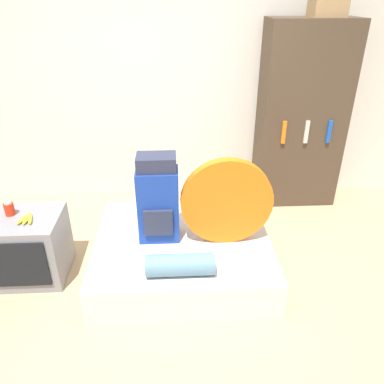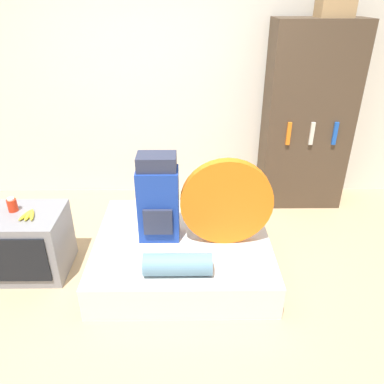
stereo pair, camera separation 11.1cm
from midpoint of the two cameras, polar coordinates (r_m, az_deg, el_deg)
name	(u,v)px [view 2 (the right image)]	position (r m, az deg, el deg)	size (l,w,h in m)	color
ground_plane	(169,303)	(3.11, -2.46, -16.54)	(16.00, 16.00, 0.00)	tan
wall_back	(173,84)	(4.26, -2.10, 16.13)	(8.00, 0.05, 2.60)	silver
bed	(183,251)	(3.37, -0.45, -9.02)	(1.50, 1.33, 0.30)	silver
backpack	(158,199)	(3.12, -4.15, -1.12)	(0.34, 0.25, 0.76)	navy
tent_bag	(227,203)	(3.06, 6.33, -1.62)	(0.76, 0.08, 0.76)	orange
sleeping_roll	(178,264)	(2.86, -1.06, -10.99)	(0.52, 0.17, 0.17)	#5B849E
television	(29,243)	(3.51, -22.74, -7.16)	(0.63, 0.53, 0.57)	gray
canister	(12,205)	(3.42, -24.88, -1.79)	(0.08, 0.08, 0.12)	red
banana_bunch	(29,215)	(3.30, -22.73, -3.24)	(0.13, 0.18, 0.03)	yellow
bookshelf	(307,119)	(4.27, 17.85, 10.54)	(0.90, 0.45, 1.98)	#473828
cardboard_box	(335,7)	(4.13, 21.76, 24.72)	(0.32, 0.26, 0.18)	#A88456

